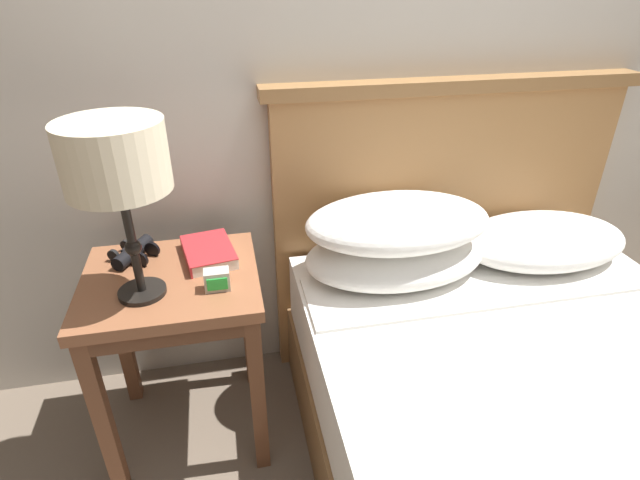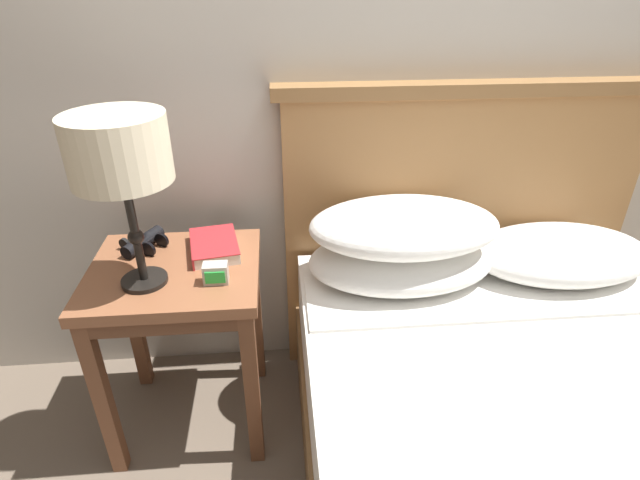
% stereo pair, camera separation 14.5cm
% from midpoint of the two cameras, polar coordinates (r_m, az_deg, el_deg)
% --- Properties ---
extents(wall_back, '(8.00, 0.06, 2.60)m').
position_cam_midpoint_polar(wall_back, '(1.69, 0.01, 24.46)').
color(wall_back, beige).
rests_on(wall_back, ground_plane).
extents(nightstand, '(0.51, 0.46, 0.63)m').
position_cam_midpoint_polar(nightstand, '(1.60, -18.83, -7.02)').
color(nightstand, brown).
rests_on(nightstand, ground_plane).
extents(bed, '(1.33, 1.90, 1.10)m').
position_cam_midpoint_polar(bed, '(1.54, 22.48, -21.27)').
color(bed, brown).
rests_on(bed, ground_plane).
extents(table_lamp, '(0.26, 0.26, 0.49)m').
position_cam_midpoint_polar(table_lamp, '(1.33, -25.32, 8.04)').
color(table_lamp, black).
rests_on(table_lamp, nightstand).
extents(book_on_nightstand, '(0.18, 0.23, 0.04)m').
position_cam_midpoint_polar(book_on_nightstand, '(1.60, -15.24, -1.42)').
color(book_on_nightstand, silver).
rests_on(book_on_nightstand, nightstand).
extents(binoculars_pair, '(0.16, 0.16, 0.05)m').
position_cam_midpoint_polar(binoculars_pair, '(1.67, -22.90, -1.36)').
color(binoculars_pair, black).
rests_on(binoculars_pair, nightstand).
extents(alarm_clock, '(0.07, 0.05, 0.06)m').
position_cam_midpoint_polar(alarm_clock, '(1.44, -14.54, -4.52)').
color(alarm_clock, '#B7B2A8').
rests_on(alarm_clock, nightstand).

